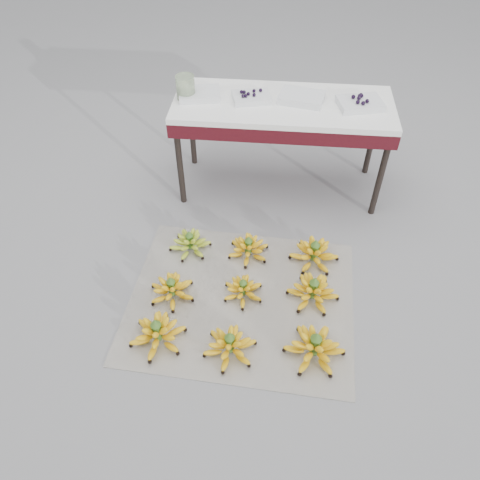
# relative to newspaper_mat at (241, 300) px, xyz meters

# --- Properties ---
(ground) EXTENTS (60.00, 60.00, 0.00)m
(ground) POSITION_rel_newspaper_mat_xyz_m (0.11, 0.07, -0.00)
(ground) COLOR gray
(ground) RESTS_ON ground
(newspaper_mat) EXTENTS (1.31, 1.12, 0.01)m
(newspaper_mat) POSITION_rel_newspaper_mat_xyz_m (0.00, 0.00, 0.00)
(newspaper_mat) COLOR silver
(newspaper_mat) RESTS_ON ground
(bunch_front_left) EXTENTS (0.33, 0.33, 0.18)m
(bunch_front_left) POSITION_rel_newspaper_mat_xyz_m (-0.41, -0.31, 0.06)
(bunch_front_left) COLOR yellow
(bunch_front_left) RESTS_ON newspaper_mat
(bunch_front_center) EXTENTS (0.30, 0.30, 0.17)m
(bunch_front_center) POSITION_rel_newspaper_mat_xyz_m (-0.03, -0.34, 0.06)
(bunch_front_center) COLOR yellow
(bunch_front_center) RESTS_ON newspaper_mat
(bunch_front_right) EXTENTS (0.40, 0.40, 0.19)m
(bunch_front_right) POSITION_rel_newspaper_mat_xyz_m (0.40, -0.32, 0.07)
(bunch_front_right) COLOR yellow
(bunch_front_right) RESTS_ON newspaper_mat
(bunch_mid_left) EXTENTS (0.34, 0.34, 0.16)m
(bunch_mid_left) POSITION_rel_newspaper_mat_xyz_m (-0.39, -0.01, 0.06)
(bunch_mid_left) COLOR yellow
(bunch_mid_left) RESTS_ON newspaper_mat
(bunch_mid_center) EXTENTS (0.26, 0.26, 0.14)m
(bunch_mid_center) POSITION_rel_newspaper_mat_xyz_m (0.01, 0.03, 0.05)
(bunch_mid_center) COLOR yellow
(bunch_mid_center) RESTS_ON newspaper_mat
(bunch_mid_right) EXTENTS (0.37, 0.37, 0.17)m
(bunch_mid_right) POSITION_rel_newspaper_mat_xyz_m (0.40, 0.05, 0.06)
(bunch_mid_right) COLOR yellow
(bunch_mid_right) RESTS_ON newspaper_mat
(bunch_back_left) EXTENTS (0.28, 0.28, 0.16)m
(bunch_back_left) POSITION_rel_newspaper_mat_xyz_m (-0.35, 0.36, 0.06)
(bunch_back_left) COLOR #8CBC24
(bunch_back_left) RESTS_ON newspaper_mat
(bunch_back_center) EXTENTS (0.31, 0.31, 0.16)m
(bunch_back_center) POSITION_rel_newspaper_mat_xyz_m (0.01, 0.35, 0.06)
(bunch_back_center) COLOR yellow
(bunch_back_center) RESTS_ON newspaper_mat
(bunch_back_right) EXTENTS (0.38, 0.38, 0.18)m
(bunch_back_right) POSITION_rel_newspaper_mat_xyz_m (0.41, 0.34, 0.06)
(bunch_back_right) COLOR yellow
(bunch_back_right) RESTS_ON newspaper_mat
(vendor_table) EXTENTS (1.38, 0.55, 0.66)m
(vendor_table) POSITION_rel_newspaper_mat_xyz_m (0.16, 1.06, 0.58)
(vendor_table) COLOR black
(vendor_table) RESTS_ON ground
(tray_far_left) EXTENTS (0.29, 0.23, 0.04)m
(tray_far_left) POSITION_rel_newspaper_mat_xyz_m (-0.37, 1.07, 0.68)
(tray_far_left) COLOR silver
(tray_far_left) RESTS_ON vendor_table
(tray_left) EXTENTS (0.27, 0.22, 0.06)m
(tray_left) POSITION_rel_newspaper_mat_xyz_m (-0.04, 1.06, 0.68)
(tray_left) COLOR silver
(tray_left) RESTS_ON vendor_table
(tray_right) EXTENTS (0.30, 0.24, 0.04)m
(tray_right) POSITION_rel_newspaper_mat_xyz_m (0.27, 1.08, 0.68)
(tray_right) COLOR silver
(tray_right) RESTS_ON vendor_table
(tray_far_right) EXTENTS (0.30, 0.25, 0.07)m
(tray_far_right) POSITION_rel_newspaper_mat_xyz_m (0.63, 1.04, 0.68)
(tray_far_right) COLOR silver
(tray_far_right) RESTS_ON vendor_table
(glass_jar) EXTENTS (0.13, 0.13, 0.15)m
(glass_jar) POSITION_rel_newspaper_mat_xyz_m (-0.45, 1.04, 0.73)
(glass_jar) COLOR #B7CDA3
(glass_jar) RESTS_ON vendor_table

